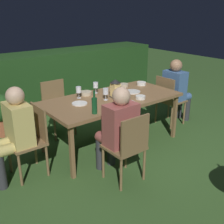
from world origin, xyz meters
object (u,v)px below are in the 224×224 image
Objects in this scene: dining_table at (112,101)px; plate_c at (80,103)px; bowl_salad at (124,85)px; bowl_olives at (140,97)px; lantern_centerpiece at (115,87)px; bowl_dip at (86,93)px; person_in_rust at (117,128)px; chair_head_far at (168,98)px; person_in_mustard at (14,130)px; wine_glass_c at (79,90)px; plate_b at (132,92)px; green_bottle_on_table at (94,105)px; potted_plant_corner at (0,112)px; wine_glass_b at (106,92)px; bowl_bread at (141,83)px; person_in_blue at (177,88)px; chair_side_left_a at (128,145)px; wine_glass_a at (96,86)px; plate_a at (127,103)px; chair_side_right_a at (57,105)px; chair_head_near at (31,137)px.

plate_c is (-0.52, 0.04, 0.06)m from dining_table.
bowl_olives is at bearing -109.67° from bowl_salad.
bowl_dip is (-0.27, 0.36, -0.12)m from lantern_centerpiece.
lantern_centerpiece is (0.50, 0.66, 0.26)m from person_in_rust.
bowl_dip is (-1.47, 0.34, 0.29)m from chair_head_far.
person_in_mustard is 5.48× the size of plate_c.
bowl_dip is at bearing 77.63° from person_in_rust.
wine_glass_c is 0.68× the size of plate_b.
dining_table is 6.90× the size of green_bottle_on_table.
person_in_rust is at bearing -34.47° from person_in_mustard.
chair_head_far is 0.88m from plate_b.
bowl_dip is at bearing -46.82° from potted_plant_corner.
potted_plant_corner is (-1.26, 1.41, -0.51)m from lantern_centerpiece.
wine_glass_b reaches higher than potted_plant_corner.
plate_b is 1.78× the size of bowl_olives.
person_in_mustard is 6.80× the size of wine_glass_c.
wine_glass_c is at bearing 129.88° from wine_glass_b.
wine_glass_c reaches higher than bowl_olives.
green_bottle_on_table is at bearing -156.06° from bowl_bread.
wine_glass_c reaches higher than potted_plant_corner.
wine_glass_b is 0.81× the size of plate_c.
person_in_rust reaches higher than wine_glass_c.
bowl_bread reaches higher than plate_b.
person_in_blue reaches higher than wine_glass_c.
wine_glass_a is (0.39, 1.20, 0.38)m from chair_side_left_a.
plate_a is 1.52× the size of bowl_salad.
plate_b is at bearing -17.49° from wine_glass_c.
person_in_blue is 6.80× the size of wine_glass_c.
bowl_dip is (-0.63, 0.32, 0.02)m from plate_b.
plate_a is at bearing -167.21° from person_in_blue.
chair_side_right_a is at bearing 134.99° from plate_b.
lantern_centerpiece is at bearing -33.57° from wine_glass_c.
chair_side_left_a is 1.32m from wine_glass_a.
person_in_blue is 4.61× the size of plate_b.
person_in_rust is (0.00, 0.20, 0.15)m from chair_side_left_a.
person_in_mustard reaches higher than potted_plant_corner.
bowl_bread is 0.90× the size of bowl_dip.
potted_plant_corner is (-1.15, 1.07, -0.48)m from wine_glass_a.
plate_c reaches higher than potted_plant_corner.
chair_side_right_a reaches higher than plate_a.
green_bottle_on_table is (-2.00, -0.37, 0.22)m from person_in_blue.
plate_c is at bearing 95.46° from person_in_rust.
plate_a is (0.40, -0.60, -0.11)m from wine_glass_c.
bowl_bread is at bearing -6.03° from wine_glass_a.
bowl_salad reaches higher than dining_table.
chair_head_near is at bearing 132.28° from chair_side_left_a.
plate_c is at bearing -94.77° from chair_side_right_a.
bowl_salad is at bearing 72.81° from plate_b.
dining_table is at bearing -180.00° from person_in_blue.
bowl_salad reaches higher than bowl_olives.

